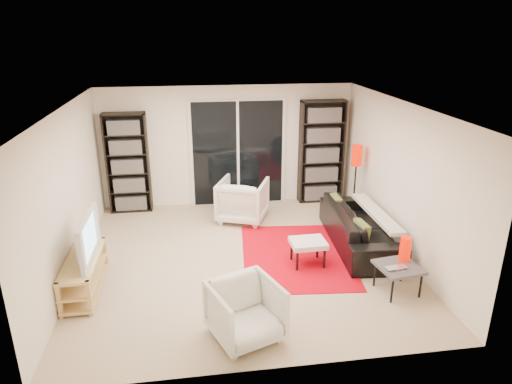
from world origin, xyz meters
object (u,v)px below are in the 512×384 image
armchair_back (243,200)px  side_table (399,268)px  armchair_front (246,311)px  tv_stand (84,274)px  floor_lamp (356,162)px  bookshelf_right (321,152)px  sofa (359,227)px  bookshelf_left (128,163)px  ottoman (308,244)px

armchair_back → side_table: (1.80, -2.80, -0.04)m
armchair_front → side_table: bearing=-3.8°
side_table → tv_stand: bearing=171.2°
armchair_back → floor_lamp: (2.10, -0.21, 0.70)m
bookshelf_right → sofa: 2.24m
tv_stand → floor_lamp: (4.55, 1.94, 0.83)m
tv_stand → sofa: 4.32m
tv_stand → floor_lamp: floor_lamp is taller
sofa → armchair_front: 3.05m
armchair_back → bookshelf_left: bearing=1.8°
bookshelf_left → tv_stand: bookshelf_left is taller
bookshelf_left → armchair_front: (1.75, -4.26, -0.62)m
ottoman → floor_lamp: floor_lamp is taller
sofa → side_table: sofa is taller
tv_stand → armchair_front: (2.07, -1.33, 0.09)m
bookshelf_left → bookshelf_right: (3.85, -0.00, 0.07)m
bookshelf_right → sofa: size_ratio=0.95×
bookshelf_right → tv_stand: 5.16m
armchair_front → ottoman: bearing=33.3°
tv_stand → armchair_front: bearing=-32.7°
floor_lamp → bookshelf_left: bearing=166.8°
floor_lamp → side_table: bearing=-96.5°
armchair_back → floor_lamp: floor_lamp is taller
ottoman → side_table: 1.38m
side_table → sofa: bearing=90.2°
floor_lamp → ottoman: bearing=-128.4°
armchair_front → floor_lamp: 4.17m
armchair_front → ottoman: (1.16, 1.60, -0.01)m
ottoman → floor_lamp: size_ratio=0.38×
tv_stand → side_table: 4.30m
bookshelf_left → floor_lamp: bookshelf_left is taller
armchair_back → armchair_front: bearing=105.8°
bookshelf_right → floor_lamp: 1.06m
bookshelf_right → floor_lamp: (0.38, -0.99, 0.05)m
tv_stand → sofa: size_ratio=0.59×
bookshelf_right → side_table: bearing=-88.7°
armchair_front → armchair_back: bearing=62.9°
bookshelf_left → armchair_back: bearing=-20.3°
side_table → bookshelf_left: bearing=137.6°
armchair_front → tv_stand: bearing=126.5°
bookshelf_right → armchair_back: (-1.72, -0.79, -0.65)m
bookshelf_right → side_table: (0.08, -3.59, -0.69)m
floor_lamp → armchair_back: bearing=174.4°
bookshelf_left → tv_stand: bearing=-96.2°
side_table → floor_lamp: bearing=83.5°
tv_stand → armchair_back: (2.45, 2.14, 0.13)m
tv_stand → armchair_front: armchair_front is taller
armchair_front → side_table: armchair_front is taller
sofa → side_table: size_ratio=3.57×
armchair_back → tv_stand: bearing=63.3°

